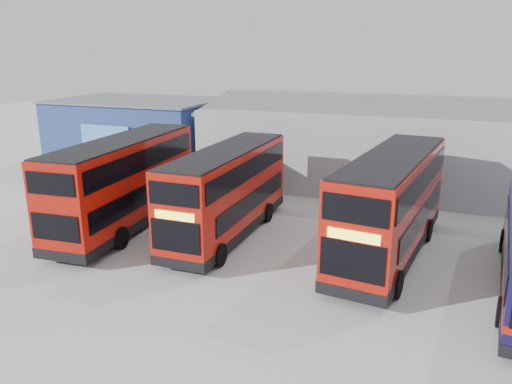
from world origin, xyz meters
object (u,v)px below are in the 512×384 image
object	(u,v)px
panel_van	(100,164)
double_decker_right	(391,207)
double_decker_centre	(227,193)
office_block	(139,132)
maintenance_shed	(440,146)
double_decker_left	(125,184)

from	to	relation	value
panel_van	double_decker_right	bearing A→B (deg)	4.34
double_decker_right	double_decker_centre	bearing A→B (deg)	-171.63
office_block	maintenance_shed	size ratio (longest dim) A/B	0.40
office_block	double_decker_centre	xyz separation A→B (m)	(12.64, -11.63, -0.44)
maintenance_shed	double_decker_centre	bearing A→B (deg)	-124.45
office_block	double_decker_left	distance (m)	14.42
office_block	double_decker_right	xyz separation A→B (m)	(20.30, -11.51, -0.30)
office_block	double_decker_left	xyz separation A→B (m)	(7.35, -12.40, -0.31)
double_decker_centre	double_decker_right	distance (m)	7.66
double_decker_left	double_decker_centre	size ratio (longest dim) A/B	1.08
office_block	maintenance_shed	distance (m)	22.09
maintenance_shed	panel_van	bearing A→B (deg)	-161.92
maintenance_shed	double_decker_left	world-z (taller)	maintenance_shed
double_decker_left	panel_van	world-z (taller)	double_decker_left
office_block	double_decker_centre	distance (m)	17.19
maintenance_shed	double_decker_left	size ratio (longest dim) A/B	2.78
double_decker_centre	panel_van	size ratio (longest dim) A/B	1.96
office_block	maintenance_shed	xyz separation A→B (m)	(22.00, 2.01, 0.02)
office_block	maintenance_shed	world-z (taller)	maintenance_shed
double_decker_centre	panel_van	xyz separation A→B (m)	(-12.47, 6.51, -0.95)
office_block	double_decker_left	bearing A→B (deg)	-59.35
double_decker_centre	double_decker_right	bearing A→B (deg)	1.04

